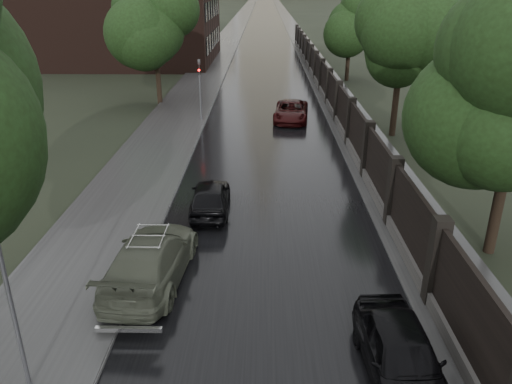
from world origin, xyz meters
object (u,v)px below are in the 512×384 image
tree_right_c (350,25)px  lamp_post (8,291)px  tree_right_b (401,50)px  car_right_far (291,111)px  traffic_light (200,85)px  car_right_near (401,355)px  volga_sedan (151,259)px  tree_left_far (155,31)px  hatchback_left (210,197)px

tree_right_c → lamp_post: size_ratio=1.37×
tree_right_b → car_right_far: bearing=151.1°
traffic_light → car_right_near: (7.26, -22.98, -1.71)m
volga_sedan → lamp_post: bearing=73.0°
tree_right_b → tree_right_c: (0.00, 18.00, 0.00)m
traffic_light → tree_left_far: bearing=126.5°
tree_right_c → car_right_far: bearing=-111.8°
hatchback_left → car_right_near: 10.46m
tree_left_far → tree_right_c: bearing=32.8°
tree_right_b → hatchback_left: tree_right_b is taller
lamp_post → car_right_far: lamp_post is taller
tree_left_far → car_right_near: size_ratio=1.82×
lamp_post → volga_sedan: (1.80, 4.56, -1.92)m
traffic_light → car_right_far: 6.16m
tree_right_b → traffic_light: bearing=165.8°
lamp_post → car_right_near: 8.60m
car_right_far → traffic_light: bearing=-171.9°
car_right_near → hatchback_left: bearing=117.7°
lamp_post → volga_sedan: bearing=68.5°
lamp_post → traffic_light: bearing=87.3°
lamp_post → hatchback_left: 10.25m
tree_right_b → tree_right_c: same height
tree_left_far → traffic_light: size_ratio=1.85×
traffic_light → car_right_far: traffic_light is taller
tree_left_far → hatchback_left: tree_left_far is taller
traffic_light → volga_sedan: traffic_light is taller
tree_right_b → lamp_post: 24.33m
traffic_light → car_right_near: size_ratio=0.98×
tree_left_far → car_right_near: tree_left_far is taller
tree_right_c → car_right_near: (-4.54, -37.99, -4.26)m
hatchback_left → traffic_light: bearing=-83.3°
tree_right_c → lamp_post: 40.67m
tree_right_c → hatchback_left: 30.86m
tree_right_c → hatchback_left: tree_right_c is taller
tree_right_b → tree_right_c: 18.00m
traffic_light → tree_right_c: bearing=51.8°
tree_right_b → tree_right_c: size_ratio=1.00×
traffic_light → car_right_far: (5.90, 0.26, -1.75)m
tree_right_c → volga_sedan: (-11.10, -33.94, -4.20)m
car_right_near → car_right_far: 23.28m
tree_right_c → volga_sedan: bearing=-108.1°
tree_right_b → tree_right_c: bearing=90.0°
tree_left_far → tree_right_c: 18.45m
tree_right_c → car_right_far: size_ratio=1.52×
traffic_light → volga_sedan: (0.70, -18.93, -1.65)m
car_right_near → car_right_far: size_ratio=0.88×
car_right_near → tree_left_far: bearing=108.9°
traffic_light → car_right_far: bearing=2.5°
volga_sedan → hatchback_left: 5.16m
hatchback_left → tree_right_b: bearing=-133.3°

